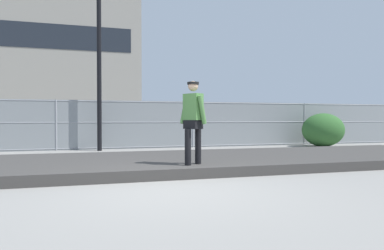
# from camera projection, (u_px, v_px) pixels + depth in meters

# --- Properties ---
(ground_plane) EXTENTS (120.00, 120.00, 0.00)m
(ground_plane) POSITION_uv_depth(u_px,v_px,m) (173.00, 190.00, 5.42)
(ground_plane) COLOR gray
(gravel_berm) EXTENTS (17.38, 3.75, 0.21)m
(gravel_berm) POSITION_uv_depth(u_px,v_px,m) (148.00, 163.00, 8.03)
(gravel_berm) COLOR #3D3A38
(gravel_berm) RESTS_ON ground_plane
(skateboard) EXTENTS (0.79, 0.59, 0.07)m
(skateboard) POSITION_uv_depth(u_px,v_px,m) (193.00, 172.00, 6.94)
(skateboard) COLOR #2D608C
(skateboard) RESTS_ON ground_plane
(skater) EXTENTS (0.67, 0.62, 1.85)m
(skater) POSITION_uv_depth(u_px,v_px,m) (193.00, 120.00, 6.92)
(skater) COLOR #B2ADA8
(skater) RESTS_ON skateboard
(chain_fence) EXTENTS (25.87, 0.06, 1.85)m
(chain_fence) POSITION_uv_depth(u_px,v_px,m) (128.00, 125.00, 12.95)
(chain_fence) COLOR gray
(chain_fence) RESTS_ON ground_plane
(street_lamp) EXTENTS (0.44, 0.44, 6.73)m
(street_lamp) POSITION_uv_depth(u_px,v_px,m) (99.00, 34.00, 12.09)
(street_lamp) COLOR black
(street_lamp) RESTS_ON ground_plane
(parked_car_near) EXTENTS (4.47, 2.09, 1.66)m
(parked_car_near) POSITION_uv_depth(u_px,v_px,m) (14.00, 126.00, 15.40)
(parked_car_near) COLOR navy
(parked_car_near) RESTS_ON ground_plane
(parked_car_mid) EXTENTS (4.47, 2.09, 1.66)m
(parked_car_mid) POSITION_uv_depth(u_px,v_px,m) (156.00, 125.00, 16.88)
(parked_car_mid) COLOR maroon
(parked_car_mid) RESTS_ON ground_plane
(parked_car_far) EXTENTS (4.51, 2.17, 1.66)m
(parked_car_far) POSITION_uv_depth(u_px,v_px,m) (278.00, 125.00, 18.70)
(parked_car_far) COLOR #B7BABF
(parked_car_far) RESTS_ON ground_plane
(library_building) EXTENTS (28.17, 10.13, 15.18)m
(library_building) POSITION_uv_depth(u_px,v_px,m) (8.00, 60.00, 37.24)
(library_building) COLOR gray
(library_building) RESTS_ON ground_plane
(shrub_left) EXTENTS (1.79, 1.46, 1.38)m
(shrub_left) POSITION_uv_depth(u_px,v_px,m) (323.00, 130.00, 13.98)
(shrub_left) COLOR #2D5B28
(shrub_left) RESTS_ON ground_plane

